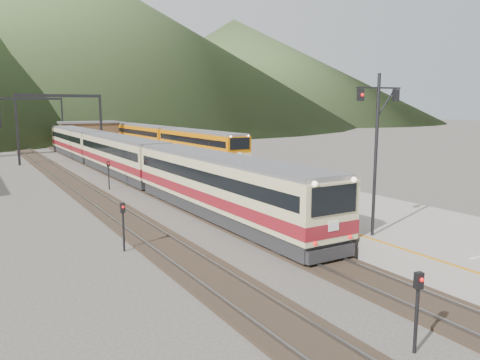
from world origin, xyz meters
TOP-DOWN VIEW (x-y plane):
  - track_main at (0.00, 40.00)m, footprint 2.60×200.00m
  - track_far at (-5.00, 40.00)m, footprint 2.60×200.00m
  - track_second at (11.50, 40.00)m, footprint 2.60×200.00m
  - platform at (5.60, 38.00)m, footprint 8.00×100.00m
  - gantry_near at (-2.85, 55.00)m, footprint 9.55×0.25m
  - gantry_far at (-2.85, 80.00)m, footprint 9.55×0.25m
  - station_shed at (5.60, 78.00)m, footprint 9.40×4.40m
  - hill_b at (30.00, 230.00)m, footprint 220.00×220.00m
  - hill_c at (110.00, 210.00)m, footprint 160.00×160.00m
  - main_train at (0.00, 41.00)m, footprint 2.89×59.25m
  - second_train at (11.50, 67.07)m, footprint 2.80×57.53m
  - signal_mast at (2.31, 11.40)m, footprint 2.18×0.51m
  - short_signal_a at (-2.77, 4.97)m, footprint 0.25×0.21m
  - short_signal_b at (-3.01, 34.40)m, footprint 0.22×0.16m
  - short_signal_c at (-6.84, 17.81)m, footprint 0.23×0.18m

SIDE VIEW (x-z plane):
  - track_main at x=0.00m, z-range -0.05..0.18m
  - track_far at x=-5.00m, z-range -0.05..0.18m
  - track_second at x=11.50m, z-range -0.05..0.18m
  - platform at x=5.60m, z-range 0.00..1.00m
  - short_signal_a at x=-2.77m, z-range 0.33..2.60m
  - short_signal_b at x=-3.01m, z-range 0.33..2.60m
  - short_signal_c at x=-6.84m, z-range 0.33..2.60m
  - second_train at x=11.50m, z-range 0.23..3.65m
  - main_train at x=0.00m, z-range 0.23..3.75m
  - station_shed at x=5.60m, z-range 1.02..4.12m
  - signal_mast at x=2.31m, z-range 1.77..8.73m
  - gantry_near at x=-2.85m, z-range 1.59..9.59m
  - gantry_far at x=-2.85m, z-range 1.59..9.59m
  - hill_c at x=110.00m, z-range 0.00..50.00m
  - hill_b at x=30.00m, z-range 0.00..75.00m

